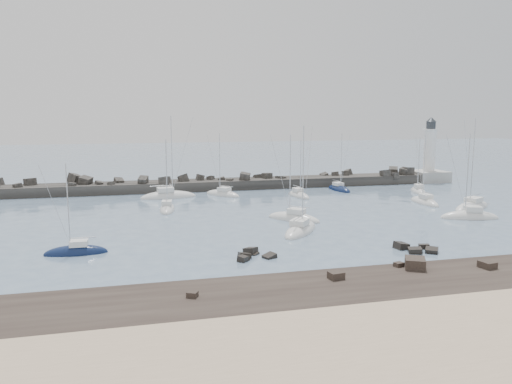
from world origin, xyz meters
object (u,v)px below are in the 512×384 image
at_px(lighthouse, 429,167).
at_px(sailboat_10, 424,203).
at_px(sailboat_5, 294,219).
at_px(sailboat_6, 299,196).
at_px(sailboat_7, 300,231).
at_px(sailboat_4, 168,197).
at_px(sailboat_3, 167,209).
at_px(sailboat_11, 472,208).
at_px(sailboat_12, 418,192).
at_px(sailboat_2, 76,253).
at_px(sailboat_13, 223,195).
at_px(sailboat_9, 470,217).
at_px(sailboat_8, 339,190).

height_order(lighthouse, sailboat_10, lighthouse).
distance_m(sailboat_5, sailboat_6, 19.84).
bearing_deg(sailboat_7, sailboat_4, 115.29).
height_order(lighthouse, sailboat_6, lighthouse).
height_order(sailboat_3, sailboat_7, sailboat_7).
bearing_deg(sailboat_10, sailboat_7, -151.83).
bearing_deg(sailboat_11, sailboat_12, 87.09).
height_order(sailboat_2, sailboat_11, sailboat_11).
bearing_deg(sailboat_10, sailboat_5, -164.05).
xyz_separation_m(sailboat_3, sailboat_12, (46.84, 6.26, 0.01)).
bearing_deg(sailboat_6, lighthouse, 20.38).
height_order(sailboat_5, sailboat_12, sailboat_5).
distance_m(sailboat_3, sailboat_6, 24.66).
bearing_deg(sailboat_12, sailboat_7, -142.19).
xyz_separation_m(lighthouse, sailboat_13, (-46.98, -8.15, -2.96)).
relative_size(lighthouse, sailboat_7, 1.03).
bearing_deg(sailboat_4, sailboat_9, -35.03).
bearing_deg(sailboat_6, sailboat_4, 169.21).
bearing_deg(sailboat_3, sailboat_12, 7.62).
bearing_deg(sailboat_12, sailboat_3, -172.38).
distance_m(sailboat_2, sailboat_8, 56.37).
relative_size(lighthouse, sailboat_11, 0.97).
distance_m(sailboat_3, sailboat_4, 11.55).
xyz_separation_m(sailboat_2, sailboat_8, (44.60, 34.47, -0.00)).
distance_m(lighthouse, sailboat_6, 36.51).
relative_size(sailboat_4, sailboat_9, 1.19).
relative_size(sailboat_7, sailboat_8, 1.20).
bearing_deg(sailboat_11, sailboat_8, 118.67).
height_order(sailboat_3, sailboat_8, sailboat_8).
distance_m(sailboat_9, sailboat_10, 12.20).
height_order(sailboat_8, sailboat_10, sailboat_10).
bearing_deg(sailboat_13, lighthouse, 9.84).
bearing_deg(sailboat_4, sailboat_6, -10.79).
bearing_deg(sailboat_9, sailboat_12, 75.20).
distance_m(sailboat_8, sailboat_11, 25.86).
xyz_separation_m(sailboat_4, sailboat_5, (15.56, -22.86, -0.01)).
relative_size(sailboat_11, sailboat_12, 1.35).
xyz_separation_m(sailboat_5, sailboat_8, (17.05, 23.92, -0.01)).
bearing_deg(sailboat_6, sailboat_11, -37.68).
distance_m(sailboat_7, sailboat_9, 25.81).
distance_m(sailboat_2, sailboat_6, 45.20).
distance_m(sailboat_7, sailboat_10, 29.90).
height_order(sailboat_9, sailboat_10, sailboat_9).
distance_m(sailboat_2, sailboat_3, 24.51).
relative_size(sailboat_8, sailboat_13, 0.98).
xyz_separation_m(lighthouse, sailboat_7, (-42.59, -38.23, -2.95)).
relative_size(sailboat_2, sailboat_6, 0.95).
bearing_deg(sailboat_7, sailboat_8, 59.11).
height_order(sailboat_3, sailboat_11, sailboat_11).
distance_m(sailboat_7, sailboat_13, 30.40).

